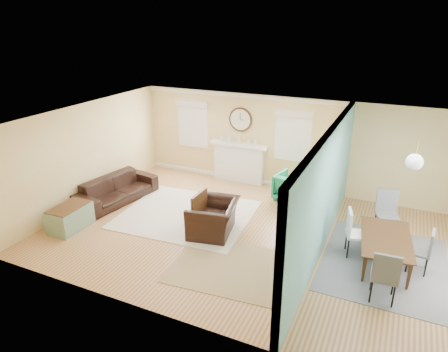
{
  "coord_description": "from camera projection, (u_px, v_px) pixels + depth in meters",
  "views": [
    {
      "loc": [
        2.7,
        -7.35,
        4.55
      ],
      "look_at": [
        -0.8,
        0.3,
        1.2
      ],
      "focal_mm": 32.0,
      "sensor_mm": 36.0,
      "label": 1
    }
  ],
  "objects": [
    {
      "name": "rug_cream",
      "position": [
        187.0,
        214.0,
        9.89
      ],
      "size": [
        3.29,
        2.9,
        0.02
      ],
      "primitive_type": "cube",
      "rotation": [
        0.0,
        0.0,
        0.07
      ],
      "color": "beige",
      "rests_on": "floor"
    },
    {
      "name": "window_left",
      "position": [
        193.0,
        121.0,
        12.0
      ],
      "size": [
        1.05,
        0.13,
        1.42
      ],
      "color": "white",
      "rests_on": "wall_back"
    },
    {
      "name": "fireplace",
      "position": [
        239.0,
        162.0,
        11.73
      ],
      "size": [
        1.7,
        0.3,
        1.17
      ],
      "color": "white",
      "rests_on": "ground"
    },
    {
      "name": "potted_plant",
      "position": [
        300.0,
        220.0,
        8.16
      ],
      "size": [
        0.47,
        0.47,
        0.4
      ],
      "primitive_type": "imported",
      "rotation": [
        0.0,
        0.0,
        5.43
      ],
      "color": "#337F33",
      "rests_on": "garden_stool"
    },
    {
      "name": "garden_stool",
      "position": [
        298.0,
        239.0,
        8.33
      ],
      "size": [
        0.33,
        0.33,
        0.49
      ],
      "primitive_type": "cylinder",
      "color": "white",
      "rests_on": "floor"
    },
    {
      "name": "dining_chair_e",
      "position": [
        420.0,
        247.0,
        7.52
      ],
      "size": [
        0.43,
        0.43,
        0.89
      ],
      "color": "slate",
      "rests_on": "floor"
    },
    {
      "name": "wall_back",
      "position": [
        291.0,
        144.0,
        10.99
      ],
      "size": [
        9.0,
        0.02,
        2.6
      ],
      "primitive_type": "cube",
      "color": "tan",
      "rests_on": "ground"
    },
    {
      "name": "dining_chair_w",
      "position": [
        358.0,
        230.0,
        8.01
      ],
      "size": [
        0.53,
        0.53,
        0.99
      ],
      "color": "white",
      "rests_on": "floor"
    },
    {
      "name": "rug_jute",
      "position": [
        229.0,
        267.0,
        7.81
      ],
      "size": [
        2.35,
        1.99,
        0.01
      ],
      "primitive_type": "cube",
      "rotation": [
        0.0,
        0.0,
        0.09
      ],
      "color": "tan",
      "rests_on": "floor"
    },
    {
      "name": "pendant",
      "position": [
        414.0,
        162.0,
        6.97
      ],
      "size": [
        0.3,
        0.3,
        0.55
      ],
      "color": "gold",
      "rests_on": "ceiling"
    },
    {
      "name": "dining_chair_n",
      "position": [
        388.0,
        211.0,
        8.73
      ],
      "size": [
        0.58,
        0.58,
        1.04
      ],
      "color": "slate",
      "rests_on": "floor"
    },
    {
      "name": "sofa",
      "position": [
        117.0,
        189.0,
        10.53
      ],
      "size": [
        1.24,
        2.37,
        0.66
      ],
      "primitive_type": "imported",
      "rotation": [
        0.0,
        0.0,
        1.41
      ],
      "color": "black",
      "rests_on": "floor"
    },
    {
      "name": "ceiling",
      "position": [
        254.0,
        122.0,
        7.98
      ],
      "size": [
        9.0,
        6.0,
        0.02
      ],
      "primitive_type": "cube",
      "color": "white",
      "rests_on": "wall_back"
    },
    {
      "name": "eames_chair",
      "position": [
        214.0,
        218.0,
        8.93
      ],
      "size": [
        1.22,
        1.33,
        0.75
      ],
      "primitive_type": "imported",
      "rotation": [
        0.0,
        0.0,
        -1.38
      ],
      "color": "black",
      "rests_on": "floor"
    },
    {
      "name": "dining_table",
      "position": [
        386.0,
        251.0,
        7.82
      ],
      "size": [
        1.1,
        1.75,
        0.58
      ],
      "primitive_type": "imported",
      "rotation": [
        0.0,
        0.0,
        1.68
      ],
      "color": "#4F2C11",
      "rests_on": "floor"
    },
    {
      "name": "partition",
      "position": [
        327.0,
        187.0,
        8.09
      ],
      "size": [
        0.17,
        6.0,
        2.6
      ],
      "color": "tan",
      "rests_on": "ground"
    },
    {
      "name": "wall_front",
      "position": [
        181.0,
        253.0,
        5.93
      ],
      "size": [
        9.0,
        0.02,
        2.6
      ],
      "primitive_type": "cube",
      "color": "tan",
      "rests_on": "ground"
    },
    {
      "name": "wall_clock",
      "position": [
        241.0,
        120.0,
        11.34
      ],
      "size": [
        0.7,
        0.07,
        0.7
      ],
      "color": "#4F2C11",
      "rests_on": "wall_back"
    },
    {
      "name": "credenza",
      "position": [
        315.0,
        210.0,
        9.24
      ],
      "size": [
        0.53,
        1.56,
        0.8
      ],
      "color": "olive",
      "rests_on": "floor"
    },
    {
      "name": "green_chair",
      "position": [
        292.0,
        187.0,
        10.57
      ],
      "size": [
        0.94,
        0.96,
        0.73
      ],
      "primitive_type": "imported",
      "rotation": [
        0.0,
        0.0,
        2.92
      ],
      "color": "#017038",
      "rests_on": "floor"
    },
    {
      "name": "wall_left",
      "position": [
        88.0,
        154.0,
        10.2
      ],
      "size": [
        0.02,
        6.0,
        2.6
      ],
      "primitive_type": "cube",
      "color": "tan",
      "rests_on": "ground"
    },
    {
      "name": "dining_chair_s",
      "position": [
        385.0,
        270.0,
        6.72
      ],
      "size": [
        0.47,
        0.47,
        1.0
      ],
      "color": "slate",
      "rests_on": "floor"
    },
    {
      "name": "tv",
      "position": [
        317.0,
        182.0,
        8.99
      ],
      "size": [
        0.23,
        1.06,
        0.61
      ],
      "primitive_type": "imported",
      "rotation": [
        0.0,
        0.0,
        1.66
      ],
      "color": "black",
      "rests_on": "credenza"
    },
    {
      "name": "window_right",
      "position": [
        293.0,
        132.0,
        10.8
      ],
      "size": [
        1.05,
        0.13,
        1.42
      ],
      "color": "white",
      "rests_on": "wall_back"
    },
    {
      "name": "rug_grey",
      "position": [
        384.0,
        263.0,
        7.93
      ],
      "size": [
        2.32,
        2.9,
        0.01
      ],
      "primitive_type": "cube",
      "color": "slate",
      "rests_on": "floor"
    },
    {
      "name": "floor",
      "position": [
        251.0,
        236.0,
        8.94
      ],
      "size": [
        9.0,
        9.0,
        0.0
      ],
      "primitive_type": "plane",
      "color": "#916038",
      "rests_on": "ground"
    },
    {
      "name": "trunk",
      "position": [
        70.0,
        217.0,
        9.16
      ],
      "size": [
        0.62,
        0.99,
        0.56
      ],
      "color": "gray",
      "rests_on": "floor"
    }
  ]
}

